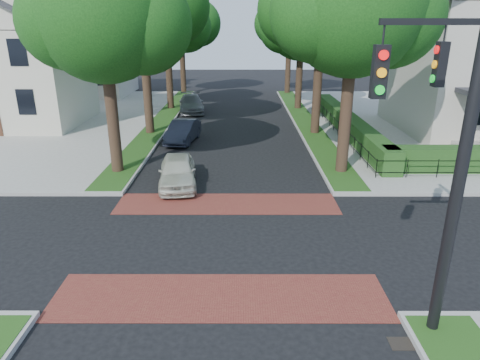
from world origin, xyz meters
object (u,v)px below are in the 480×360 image
parked_car_middle (183,131)px  parked_car_rear (191,104)px  traffic_signal (452,138)px  parked_car_front (178,171)px

parked_car_middle → parked_car_rear: (-0.56, 9.89, 0.03)m
parked_car_middle → parked_car_rear: bearing=100.9°
traffic_signal → parked_car_middle: traffic_signal is taller
traffic_signal → parked_car_rear: traffic_signal is taller
traffic_signal → parked_car_middle: size_ratio=1.96×
parked_car_front → parked_car_rear: bearing=87.2°
parked_car_front → parked_car_middle: (-0.74, 7.76, -0.02)m
parked_car_front → parked_car_middle: size_ratio=0.99×
parked_car_middle → parked_car_rear: parked_car_rear is taller
traffic_signal → parked_car_rear: (-8.49, 27.40, -4.00)m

